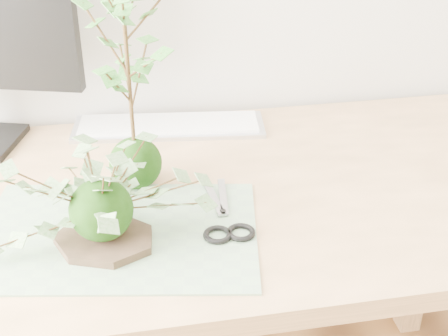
{
  "coord_description": "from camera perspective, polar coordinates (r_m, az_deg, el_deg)",
  "views": [
    {
      "loc": [
        -0.17,
        0.23,
        1.38
      ],
      "look_at": [
        0.0,
        1.14,
        0.84
      ],
      "focal_mm": 50.0,
      "sensor_mm": 36.0,
      "label": 1
    }
  ],
  "objects": [
    {
      "name": "scissors",
      "position": [
        1.09,
        0.26,
        -5.22
      ],
      "size": [
        0.09,
        0.2,
        0.01
      ],
      "rotation": [
        0.0,
        0.0,
        -0.01
      ],
      "color": "#97979E",
      "rests_on": "cutting_mat"
    },
    {
      "name": "maple_kokedama",
      "position": [
        1.1,
        -8.99,
        11.57
      ],
      "size": [
        0.24,
        0.24,
        0.42
      ],
      "rotation": [
        0.0,
        0.0,
        -0.09
      ],
      "color": "black",
      "rests_on": "desk"
    },
    {
      "name": "stone_dish",
      "position": [
        1.07,
        -10.84,
        -6.46
      ],
      "size": [
        0.23,
        0.23,
        0.01
      ],
      "primitive_type": "cylinder",
      "rotation": [
        0.0,
        0.0,
        -0.37
      ],
      "color": "black",
      "rests_on": "cutting_mat"
    },
    {
      "name": "desk",
      "position": [
        1.24,
        -5.32,
        -5.92
      ],
      "size": [
        1.6,
        0.7,
        0.74
      ],
      "color": "tan",
      "rests_on": "ground_plane"
    },
    {
      "name": "cutting_mat",
      "position": [
        1.09,
        -9.65,
        -5.91
      ],
      "size": [
        0.52,
        0.4,
        0.0
      ],
      "primitive_type": "cube",
      "rotation": [
        0.0,
        0.0,
        -0.18
      ],
      "color": "gray",
      "rests_on": "desk"
    },
    {
      "name": "keyboard",
      "position": [
        1.43,
        -5.07,
        3.87
      ],
      "size": [
        0.45,
        0.18,
        0.02
      ],
      "rotation": [
        0.0,
        0.0,
        -0.12
      ],
      "color": "#B2B2BC",
      "rests_on": "desk"
    },
    {
      "name": "ivy_kokedama",
      "position": [
        1.01,
        -11.43,
        -1.44
      ],
      "size": [
        0.37,
        0.37,
        0.21
      ],
      "rotation": [
        0.0,
        0.0,
        0.34
      ],
      "color": "black",
      "rests_on": "stone_dish"
    }
  ]
}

